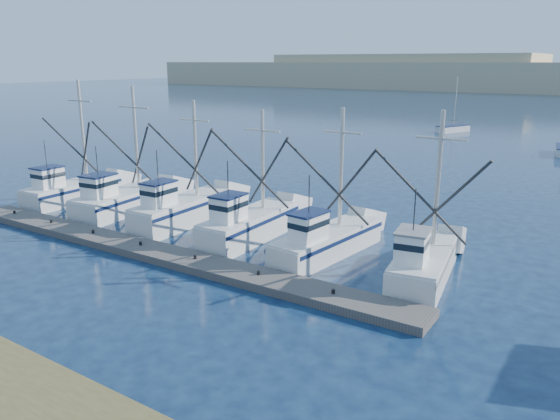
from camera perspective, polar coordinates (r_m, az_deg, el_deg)
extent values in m
plane|color=#0C1A38|center=(21.48, -10.77, -13.49)|extent=(500.00, 500.00, 0.00)
cube|color=#55504C|center=(30.61, -13.05, -4.28)|extent=(30.81, 2.43, 0.41)
cube|color=silver|center=(44.07, -20.77, 1.73)|extent=(2.70, 7.74, 1.36)
cube|color=white|center=(42.71, -23.06, 3.06)|extent=(1.46, 1.92, 1.50)
cylinder|color=#B7B2A8|center=(44.08, -19.94, 7.73)|extent=(0.22, 0.22, 7.59)
cube|color=silver|center=(39.95, -15.89, 0.85)|extent=(3.55, 8.31, 1.40)
cube|color=white|center=(38.37, -18.37, 2.30)|extent=(1.75, 2.13, 1.50)
cylinder|color=#B7B2A8|center=(40.04, -14.84, 7.25)|extent=(0.22, 0.22, 7.22)
cube|color=silver|center=(35.87, -10.05, -0.22)|extent=(2.55, 8.04, 1.61)
cube|color=white|center=(34.10, -12.52, 1.54)|extent=(1.37, 1.99, 1.50)
cylinder|color=#B7B2A8|center=(36.02, -8.85, 6.30)|extent=(0.22, 0.22, 6.26)
cube|color=silver|center=(32.36, -3.13, -1.77)|extent=(2.50, 7.78, 1.54)
cube|color=white|center=(30.45, -5.39, 0.06)|extent=(1.36, 1.92, 1.50)
cylinder|color=#B7B2A8|center=(32.51, -1.83, 5.16)|extent=(0.22, 0.22, 6.00)
cube|color=silver|center=(29.84, 4.98, -3.53)|extent=(2.90, 8.12, 1.31)
cube|color=white|center=(27.72, 3.01, -1.91)|extent=(1.40, 2.05, 1.50)
cylinder|color=#B7B2A8|center=(29.99, 6.41, 4.34)|extent=(0.22, 0.22, 6.58)
cube|color=silver|center=(27.38, 14.78, -5.68)|extent=(3.34, 7.32, 1.38)
cube|color=white|center=(25.28, 13.63, -3.90)|extent=(1.56, 1.91, 1.50)
cylinder|color=#B7B2A8|center=(27.37, 16.18, 3.02)|extent=(0.22, 0.22, 6.69)
cube|color=silver|center=(86.82, 17.60, 8.08)|extent=(3.92, 5.87, 0.90)
cylinder|color=#B7B2A8|center=(86.75, 17.88, 10.74)|extent=(0.12, 0.12, 7.20)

